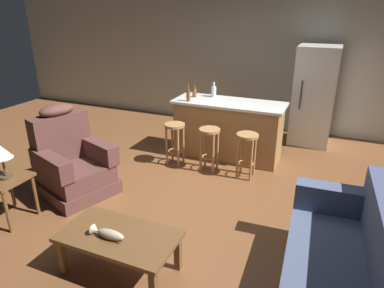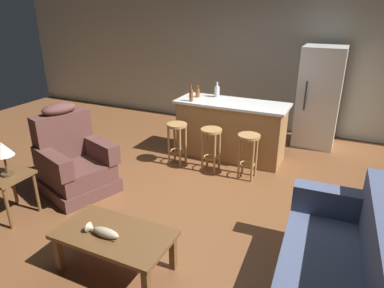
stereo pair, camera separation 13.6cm
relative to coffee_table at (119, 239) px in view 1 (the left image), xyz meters
name	(u,v)px [view 1 (the left image)]	position (x,y,z in m)	size (l,w,h in m)	color
ground_plane	(197,192)	(0.10, 1.67, -0.36)	(12.00, 12.00, 0.00)	brown
back_wall	(256,64)	(0.10, 4.80, 0.94)	(12.00, 0.05, 2.60)	#B2B2A3
coffee_table	(119,239)	(0.00, 0.00, 0.00)	(1.10, 0.60, 0.42)	brown
fish_figurine	(108,234)	(-0.06, -0.08, 0.10)	(0.34, 0.10, 0.10)	#4C3823
couch	(345,276)	(1.94, 0.36, -0.02)	(0.93, 1.94, 0.94)	#4C5675
recliner_near_lamp	(72,163)	(-1.46, 1.05, 0.06)	(1.07, 1.07, 1.20)	brown
end_table	(6,185)	(-1.69, 0.22, 0.10)	(0.48, 0.48, 0.56)	brown
table_lamp	(1,153)	(-1.66, 0.22, 0.50)	(0.24, 0.24, 0.41)	#4C3823
kitchen_island	(228,129)	(0.10, 3.02, 0.11)	(1.80, 0.70, 0.95)	#9E7042
bar_stool_left	(175,136)	(-0.58, 2.39, 0.11)	(0.32, 0.32, 0.68)	#A87A47
bar_stool_middle	(209,142)	(0.00, 2.39, 0.11)	(0.32, 0.32, 0.68)	#A87A47
bar_stool_right	(247,148)	(0.58, 2.39, 0.11)	(0.32, 0.32, 0.68)	#A87A47
refrigerator	(314,96)	(1.30, 4.22, 0.52)	(0.70, 0.69, 1.76)	white
bottle_tall_green	(194,93)	(-0.54, 3.08, 0.66)	(0.07, 0.07, 0.20)	brown
bottle_short_amber	(214,91)	(-0.25, 3.23, 0.68)	(0.09, 0.09, 0.25)	silver
bottle_wine_dark	(188,95)	(-0.52, 2.79, 0.69)	(0.06, 0.06, 0.27)	brown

